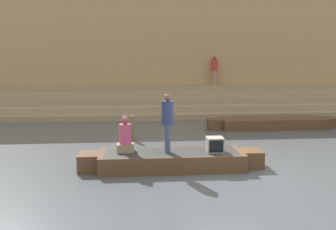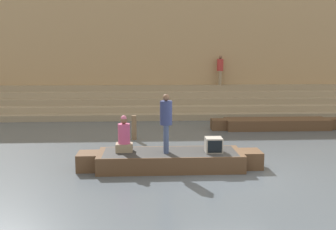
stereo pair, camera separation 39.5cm
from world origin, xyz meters
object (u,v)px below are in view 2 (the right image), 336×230
at_px(tv_set, 214,145).
at_px(mooring_post, 134,128).
at_px(person_rowing, 124,137).
at_px(rowboat_main, 170,160).
at_px(person_on_steps, 220,68).
at_px(person_standing, 166,119).
at_px(moored_boat_shore, 276,124).

height_order(tv_set, mooring_post, mooring_post).
bearing_deg(tv_set, person_rowing, 175.66).
relative_size(rowboat_main, person_on_steps, 3.25).
xyz_separation_m(tv_set, person_on_steps, (2.22, 11.19, 1.76)).
relative_size(person_rowing, mooring_post, 1.13).
distance_m(person_standing, person_on_steps, 11.77).
relative_size(tv_set, moored_boat_shore, 0.08).
bearing_deg(person_standing, mooring_post, 89.51).
xyz_separation_m(person_standing, tv_set, (1.39, -0.03, -0.77)).
bearing_deg(moored_boat_shore, person_on_steps, 107.05).
relative_size(person_rowing, moored_boat_shore, 0.18).
relative_size(rowboat_main, person_standing, 3.16).
distance_m(rowboat_main, person_on_steps, 11.82).
distance_m(person_rowing, person_on_steps, 12.09).
height_order(moored_boat_shore, person_on_steps, person_on_steps).
relative_size(person_standing, person_rowing, 1.59).
bearing_deg(person_standing, person_rowing, 155.92).
bearing_deg(person_on_steps, moored_boat_shore, -166.10).
height_order(person_rowing, mooring_post, person_rowing).
bearing_deg(mooring_post, person_standing, -75.09).
relative_size(person_rowing, tv_set, 2.22).
distance_m(rowboat_main, tv_set, 1.35).
height_order(person_rowing, person_on_steps, person_on_steps).
bearing_deg(person_rowing, rowboat_main, -1.15).
xyz_separation_m(rowboat_main, person_rowing, (-1.34, 0.11, 0.66)).
bearing_deg(mooring_post, moored_boat_shore, 16.36).
bearing_deg(moored_boat_shore, person_rowing, -138.38).
distance_m(person_rowing, tv_set, 2.63).
height_order(person_rowing, moored_boat_shore, person_rowing).
xyz_separation_m(rowboat_main, person_on_steps, (3.49, 11.07, 2.21)).
bearing_deg(mooring_post, person_on_steps, 56.88).
height_order(person_standing, moored_boat_shore, person_standing).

